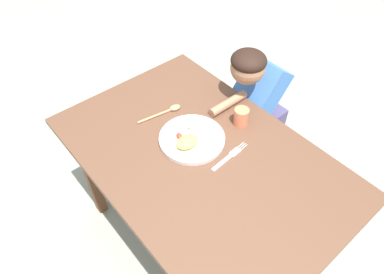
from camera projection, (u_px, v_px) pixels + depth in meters
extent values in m
plane|color=gray|center=(198.00, 239.00, 1.96)|extent=(8.00, 8.00, 0.00)
cube|color=brown|center=(201.00, 157.00, 1.44)|extent=(1.22, 0.80, 0.03)
cube|color=brown|center=(90.00, 173.00, 1.84)|extent=(0.05, 0.05, 0.71)
cube|color=brown|center=(182.00, 119.00, 2.12)|extent=(0.05, 0.05, 0.71)
cube|color=brown|center=(328.00, 242.00, 1.57)|extent=(0.05, 0.05, 0.71)
cylinder|color=silver|center=(192.00, 139.00, 1.48)|extent=(0.28, 0.28, 0.02)
ellipsoid|color=#E7D64E|center=(187.00, 142.00, 1.43)|extent=(0.07, 0.10, 0.03)
ellipsoid|color=red|center=(179.00, 136.00, 1.46)|extent=(0.04, 0.03, 0.02)
ellipsoid|color=white|center=(190.00, 125.00, 1.51)|extent=(0.05, 0.04, 0.02)
cube|color=silver|center=(222.00, 163.00, 1.40)|extent=(0.02, 0.11, 0.01)
cube|color=silver|center=(235.00, 152.00, 1.43)|extent=(0.03, 0.05, 0.01)
cylinder|color=silver|center=(244.00, 147.00, 1.45)|extent=(0.01, 0.04, 0.00)
cylinder|color=silver|center=(242.00, 146.00, 1.45)|extent=(0.01, 0.04, 0.00)
cylinder|color=silver|center=(240.00, 145.00, 1.46)|extent=(0.01, 0.04, 0.00)
cylinder|color=tan|center=(154.00, 116.00, 1.57)|extent=(0.04, 0.16, 0.01)
ellipsoid|color=tan|center=(175.00, 108.00, 1.61)|extent=(0.04, 0.06, 0.02)
cylinder|color=#DA724F|center=(241.00, 117.00, 1.52)|extent=(0.06, 0.06, 0.08)
cube|color=#484168|center=(257.00, 142.00, 2.09)|extent=(0.21, 0.15, 0.56)
cube|color=#3F72BF|center=(256.00, 94.00, 1.74)|extent=(0.20, 0.30, 0.35)
sphere|color=#9E7051|center=(248.00, 67.00, 1.55)|extent=(0.16, 0.16, 0.16)
ellipsoid|color=black|center=(249.00, 61.00, 1.52)|extent=(0.16, 0.16, 0.09)
cylinder|color=#9E7051|center=(228.00, 103.00, 1.61)|extent=(0.04, 0.21, 0.04)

